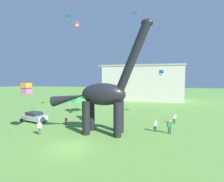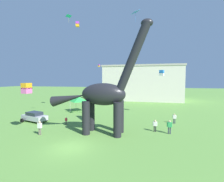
{
  "view_description": "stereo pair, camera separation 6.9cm",
  "coord_description": "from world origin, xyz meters",
  "px_view_note": "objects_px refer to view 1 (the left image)",
  "views": [
    {
      "loc": [
        7.47,
        -14.29,
        6.69
      ],
      "look_at": [
        2.72,
        6.21,
        5.18
      ],
      "focal_mm": 26.28,
      "sensor_mm": 36.0,
      "label": 1
    },
    {
      "loc": [
        7.53,
        -14.27,
        6.69
      ],
      "look_at": [
        2.72,
        6.21,
        5.18
      ],
      "focal_mm": 26.28,
      "sensor_mm": 36.0,
      "label": 2
    }
  ],
  "objects_px": {
    "parked_sedan_left": "(34,117)",
    "kite_drifting": "(26,88)",
    "kite_high_left": "(99,66)",
    "kite_near_low": "(161,73)",
    "person_strolling_adult": "(66,120)",
    "person_near_flyer": "(169,126)",
    "person_watching_child": "(155,125)",
    "dinosaur_sculpture": "(103,94)",
    "person_photographer": "(40,127)",
    "person_far_spectator": "(174,117)",
    "kite_apex": "(77,24)",
    "kite_near_high": "(136,12)",
    "festival_canopy_tent": "(79,99)",
    "kite_mid_left": "(69,16)"
  },
  "relations": [
    {
      "from": "festival_canopy_tent",
      "to": "kite_drifting",
      "type": "distance_m",
      "value": 14.45
    },
    {
      "from": "parked_sedan_left",
      "to": "kite_apex",
      "type": "distance_m",
      "value": 19.07
    },
    {
      "from": "kite_high_left",
      "to": "kite_near_low",
      "type": "height_order",
      "value": "kite_high_left"
    },
    {
      "from": "person_far_spectator",
      "to": "festival_canopy_tent",
      "type": "height_order",
      "value": "festival_canopy_tent"
    },
    {
      "from": "dinosaur_sculpture",
      "to": "kite_high_left",
      "type": "xyz_separation_m",
      "value": [
        -6.51,
        18.89,
        5.13
      ]
    },
    {
      "from": "kite_near_low",
      "to": "person_near_flyer",
      "type": "bearing_deg",
      "value": -87.76
    },
    {
      "from": "kite_near_high",
      "to": "kite_near_low",
      "type": "height_order",
      "value": "kite_near_high"
    },
    {
      "from": "kite_mid_left",
      "to": "kite_drifting",
      "type": "bearing_deg",
      "value": -115.67
    },
    {
      "from": "parked_sedan_left",
      "to": "kite_near_low",
      "type": "distance_m",
      "value": 22.83
    },
    {
      "from": "person_strolling_adult",
      "to": "person_near_flyer",
      "type": "bearing_deg",
      "value": -168.76
    },
    {
      "from": "kite_near_high",
      "to": "person_far_spectator",
      "type": "bearing_deg",
      "value": 41.2
    },
    {
      "from": "dinosaur_sculpture",
      "to": "parked_sedan_left",
      "type": "relative_size",
      "value": 2.97
    },
    {
      "from": "person_strolling_adult",
      "to": "kite_drifting",
      "type": "distance_m",
      "value": 7.17
    },
    {
      "from": "dinosaur_sculpture",
      "to": "kite_near_low",
      "type": "relative_size",
      "value": 13.07
    },
    {
      "from": "kite_mid_left",
      "to": "kite_near_low",
      "type": "height_order",
      "value": "kite_mid_left"
    },
    {
      "from": "parked_sedan_left",
      "to": "dinosaur_sculpture",
      "type": "bearing_deg",
      "value": 1.93
    },
    {
      "from": "person_photographer",
      "to": "kite_drifting",
      "type": "xyz_separation_m",
      "value": [
        -2.06,
        0.47,
        4.54
      ]
    },
    {
      "from": "person_far_spectator",
      "to": "kite_apex",
      "type": "xyz_separation_m",
      "value": [
        -17.76,
        4.66,
        16.55
      ]
    },
    {
      "from": "parked_sedan_left",
      "to": "kite_near_high",
      "type": "distance_m",
      "value": 21.27
    },
    {
      "from": "festival_canopy_tent",
      "to": "kite_apex",
      "type": "xyz_separation_m",
      "value": [
        0.26,
        -0.8,
        14.92
      ]
    },
    {
      "from": "person_photographer",
      "to": "kite_near_high",
      "type": "xyz_separation_m",
      "value": [
        10.91,
        4.27,
        13.96
      ]
    },
    {
      "from": "person_near_flyer",
      "to": "kite_drifting",
      "type": "bearing_deg",
      "value": -97.99
    },
    {
      "from": "person_photographer",
      "to": "kite_near_low",
      "type": "height_order",
      "value": "kite_near_low"
    },
    {
      "from": "person_watching_child",
      "to": "kite_high_left",
      "type": "bearing_deg",
      "value": 153.01
    },
    {
      "from": "person_strolling_adult",
      "to": "kite_near_high",
      "type": "bearing_deg",
      "value": -168.64
    },
    {
      "from": "festival_canopy_tent",
      "to": "person_watching_child",
      "type": "bearing_deg",
      "value": -33.85
    },
    {
      "from": "kite_mid_left",
      "to": "kite_apex",
      "type": "distance_m",
      "value": 7.86
    },
    {
      "from": "person_watching_child",
      "to": "festival_canopy_tent",
      "type": "bearing_deg",
      "value": 171.79
    },
    {
      "from": "person_far_spectator",
      "to": "festival_canopy_tent",
      "type": "distance_m",
      "value": 18.91
    },
    {
      "from": "person_near_flyer",
      "to": "kite_near_high",
      "type": "xyz_separation_m",
      "value": [
        -4.3,
        0.28,
        13.97
      ]
    },
    {
      "from": "person_far_spectator",
      "to": "festival_canopy_tent",
      "type": "xyz_separation_m",
      "value": [
        -18.03,
        5.46,
        1.63
      ]
    },
    {
      "from": "person_photographer",
      "to": "kite_near_high",
      "type": "bearing_deg",
      "value": 114.82
    },
    {
      "from": "dinosaur_sculpture",
      "to": "kite_high_left",
      "type": "bearing_deg",
      "value": 121.04
    },
    {
      "from": "dinosaur_sculpture",
      "to": "kite_high_left",
      "type": "relative_size",
      "value": 23.55
    },
    {
      "from": "person_far_spectator",
      "to": "kite_drifting",
      "type": "bearing_deg",
      "value": -6.89
    },
    {
      "from": "person_photographer",
      "to": "festival_canopy_tent",
      "type": "bearing_deg",
      "value": -170.41
    },
    {
      "from": "kite_apex",
      "to": "kite_near_low",
      "type": "xyz_separation_m",
      "value": [
        16.1,
        0.58,
        -9.62
      ]
    },
    {
      "from": "person_near_flyer",
      "to": "kite_near_high",
      "type": "relative_size",
      "value": 1.18
    },
    {
      "from": "dinosaur_sculpture",
      "to": "person_photographer",
      "type": "bearing_deg",
      "value": -149.63
    },
    {
      "from": "festival_canopy_tent",
      "to": "kite_near_low",
      "type": "bearing_deg",
      "value": -0.76
    },
    {
      "from": "person_near_flyer",
      "to": "kite_near_low",
      "type": "height_order",
      "value": "kite_near_low"
    },
    {
      "from": "kite_near_high",
      "to": "kite_drifting",
      "type": "distance_m",
      "value": 16.46
    },
    {
      "from": "parked_sedan_left",
      "to": "kite_drifting",
      "type": "relative_size",
      "value": 3.52
    },
    {
      "from": "person_watching_child",
      "to": "person_far_spectator",
      "type": "distance_m",
      "value": 5.51
    },
    {
      "from": "parked_sedan_left",
      "to": "person_strolling_adult",
      "type": "bearing_deg",
      "value": 11.35
    },
    {
      "from": "festival_canopy_tent",
      "to": "kite_drifting",
      "type": "bearing_deg",
      "value": -92.0
    },
    {
      "from": "person_photographer",
      "to": "parked_sedan_left",
      "type": "bearing_deg",
      "value": -133.48
    },
    {
      "from": "person_near_flyer",
      "to": "kite_high_left",
      "type": "relative_size",
      "value": 2.97
    },
    {
      "from": "person_photographer",
      "to": "festival_canopy_tent",
      "type": "xyz_separation_m",
      "value": [
        -1.57,
        14.59,
        1.51
      ]
    },
    {
      "from": "dinosaur_sculpture",
      "to": "kite_near_high",
      "type": "xyz_separation_m",
      "value": [
        3.71,
        1.88,
        10.13
      ]
    }
  ]
}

